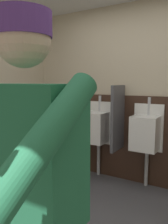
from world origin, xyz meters
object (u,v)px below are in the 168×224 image
(urinal_middle, at_px, (146,132))
(trash_bin, at_px, (41,151))
(urinal_left, at_px, (96,127))
(person, at_px, (27,188))

(urinal_middle, distance_m, trash_bin, 1.66)
(urinal_left, height_order, person, person)
(urinal_middle, height_order, trash_bin, urinal_middle)
(person, bearing_deg, urinal_left, 111.59)
(urinal_middle, height_order, person, person)
(urinal_left, height_order, urinal_middle, same)
(urinal_middle, relative_size, person, 0.73)
(urinal_middle, bearing_deg, trash_bin, -168.44)
(urinal_left, xyz_separation_m, person, (0.92, -2.33, 0.23))
(urinal_middle, bearing_deg, person, -85.74)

